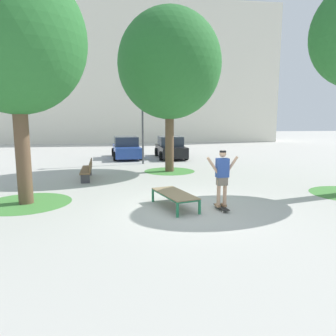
# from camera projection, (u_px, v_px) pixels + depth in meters

# --- Properties ---
(ground_plane) EXTENTS (120.00, 120.00, 0.00)m
(ground_plane) POSITION_uv_depth(u_px,v_px,m) (192.00, 209.00, 9.42)
(ground_plane) COLOR #B7B5AD
(building_facade) EXTENTS (34.37, 4.00, 15.78)m
(building_facade) POSITION_uv_depth(u_px,v_px,m) (131.00, 74.00, 36.35)
(building_facade) COLOR silver
(building_facade) RESTS_ON ground
(skate_box) EXTENTS (1.27, 2.04, 0.46)m
(skate_box) POSITION_uv_depth(u_px,v_px,m) (175.00, 194.00, 9.57)
(skate_box) COLOR #237A4C
(skate_box) RESTS_ON ground
(skateboard) EXTENTS (0.29, 0.82, 0.09)m
(skateboard) POSITION_uv_depth(u_px,v_px,m) (221.00, 207.00, 9.38)
(skateboard) COLOR black
(skateboard) RESTS_ON ground
(skater) EXTENTS (1.00, 0.31, 1.69)m
(skater) POSITION_uv_depth(u_px,v_px,m) (222.00, 175.00, 9.22)
(skater) COLOR tan
(skater) RESTS_ON skateboard
(tree_near_left) EXTENTS (4.26, 4.26, 7.29)m
(tree_near_left) POSITION_uv_depth(u_px,v_px,m) (15.00, 40.00, 9.37)
(tree_near_left) COLOR brown
(tree_near_left) RESTS_ON ground
(grass_patch_near_left) EXTENTS (2.84, 2.84, 0.01)m
(grass_patch_near_left) POSITION_uv_depth(u_px,v_px,m) (26.00, 203.00, 10.14)
(grass_patch_near_left) COLOR #47893D
(grass_patch_near_left) RESTS_ON ground
(tree_mid_back) EXTENTS (5.15, 5.15, 8.10)m
(tree_mid_back) POSITION_uv_depth(u_px,v_px,m) (170.00, 65.00, 15.59)
(tree_mid_back) COLOR brown
(tree_mid_back) RESTS_ON ground
(grass_patch_mid_back) EXTENTS (2.63, 2.63, 0.01)m
(grass_patch_mid_back) POSITION_uv_depth(u_px,v_px,m) (169.00, 171.00, 16.41)
(grass_patch_mid_back) COLOR #47893D
(grass_patch_mid_back) RESTS_ON ground
(car_blue) EXTENTS (2.17, 4.32, 1.50)m
(car_blue) POSITION_uv_depth(u_px,v_px,m) (126.00, 148.00, 21.91)
(car_blue) COLOR #28479E
(car_blue) RESTS_ON ground
(car_black) EXTENTS (1.99, 4.23, 1.50)m
(car_black) POSITION_uv_depth(u_px,v_px,m) (171.00, 148.00, 22.09)
(car_black) COLOR black
(car_black) RESTS_ON ground
(park_bench) EXTENTS (0.60, 2.42, 0.83)m
(park_bench) POSITION_uv_depth(u_px,v_px,m) (88.00, 169.00, 14.17)
(park_bench) COLOR brown
(park_bench) RESTS_ON ground
(light_post) EXTENTS (0.36, 0.36, 5.83)m
(light_post) POSITION_uv_depth(u_px,v_px,m) (142.00, 100.00, 18.57)
(light_post) COLOR #4C4C51
(light_post) RESTS_ON ground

